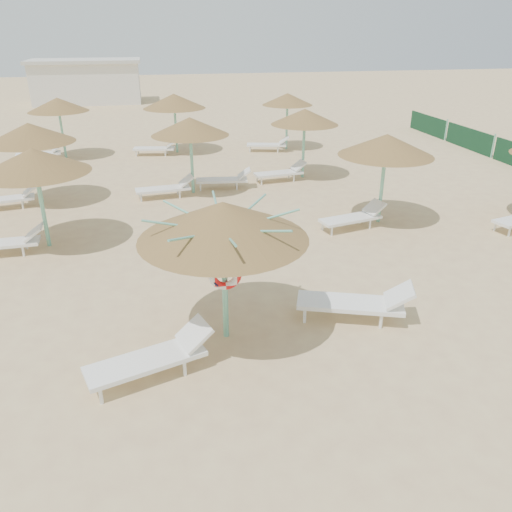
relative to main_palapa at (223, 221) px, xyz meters
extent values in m
plane|color=#D3B981|center=(0.22, -0.04, -2.41)|extent=(120.00, 120.00, 0.00)
cylinder|color=#6FC1A7|center=(0.00, 0.00, -1.25)|extent=(0.11, 0.11, 2.32)
cone|color=olive|center=(0.00, 0.00, 0.01)|extent=(3.09, 3.09, 0.69)
cylinder|color=#6FC1A7|center=(0.00, 0.00, -0.24)|extent=(0.20, 0.20, 0.12)
cylinder|color=#6FC1A7|center=(0.71, 0.00, -0.03)|extent=(1.40, 0.04, 0.35)
cylinder|color=#6FC1A7|center=(0.50, 0.50, -0.03)|extent=(1.02, 1.02, 0.35)
cylinder|color=#6FC1A7|center=(0.00, 0.71, -0.03)|extent=(0.04, 1.40, 0.35)
cylinder|color=#6FC1A7|center=(-0.50, 0.50, -0.03)|extent=(1.02, 1.02, 0.35)
cylinder|color=#6FC1A7|center=(-0.71, 0.00, -0.03)|extent=(1.40, 0.04, 0.35)
cylinder|color=#6FC1A7|center=(-0.50, -0.50, -0.03)|extent=(1.02, 1.02, 0.35)
cylinder|color=#6FC1A7|center=(0.00, -0.71, -0.03)|extent=(0.04, 1.40, 0.35)
cylinder|color=#6FC1A7|center=(0.50, -0.50, -0.03)|extent=(1.02, 1.02, 0.35)
torus|color=red|center=(0.00, -0.10, -1.01)|extent=(0.63, 0.15, 0.63)
cylinder|color=white|center=(-2.26, -1.53, -2.26)|extent=(0.06, 0.06, 0.30)
cylinder|color=white|center=(-2.43, -1.02, -2.26)|extent=(0.06, 0.06, 0.30)
cylinder|color=white|center=(-0.89, -1.07, -2.26)|extent=(0.06, 0.06, 0.30)
cylinder|color=white|center=(-1.06, -0.56, -2.26)|extent=(0.06, 0.06, 0.30)
cube|color=white|center=(-1.53, -1.00, -2.06)|extent=(2.14, 1.27, 0.09)
cube|color=white|center=(-0.67, -0.72, -1.81)|extent=(0.69, 0.77, 0.39)
cylinder|color=white|center=(1.65, 0.15, -2.25)|extent=(0.07, 0.07, 0.32)
cylinder|color=white|center=(1.84, 0.69, -2.25)|extent=(0.07, 0.07, 0.32)
cylinder|color=white|center=(3.09, -0.36, -2.25)|extent=(0.07, 0.07, 0.32)
cylinder|color=white|center=(3.28, 0.17, -2.25)|extent=(0.07, 0.07, 0.32)
cube|color=white|center=(2.60, 0.12, -2.04)|extent=(2.26, 1.39, 0.09)
cube|color=white|center=(3.50, -0.21, -1.77)|extent=(0.75, 0.83, 0.41)
cylinder|color=#6FC1A7|center=(-4.16, 5.40, -1.26)|extent=(0.11, 0.11, 2.30)
cone|color=olive|center=(-4.16, 5.40, -0.01)|extent=(2.83, 2.83, 0.64)
cylinder|color=#6FC1A7|center=(-4.16, 5.40, -0.26)|extent=(0.20, 0.20, 0.12)
cylinder|color=white|center=(-4.70, 4.78, -2.27)|extent=(0.06, 0.06, 0.28)
cylinder|color=white|center=(-4.73, 5.28, -2.27)|extent=(0.06, 0.06, 0.28)
cube|color=white|center=(-5.26, 5.00, -2.09)|extent=(1.93, 0.71, 0.08)
cube|color=white|center=(-4.42, 5.04, -1.85)|extent=(0.51, 0.62, 0.36)
cylinder|color=#6FC1A7|center=(-5.03, 9.36, -1.26)|extent=(0.11, 0.11, 2.30)
cone|color=olive|center=(-5.03, 9.36, -0.01)|extent=(2.84, 2.84, 0.64)
cylinder|color=#6FC1A7|center=(-5.03, 9.36, -0.26)|extent=(0.20, 0.20, 0.12)
cylinder|color=white|center=(-5.54, 8.82, -2.27)|extent=(0.06, 0.06, 0.28)
cylinder|color=white|center=(-5.63, 9.31, -2.27)|extent=(0.06, 0.06, 0.28)
cube|color=white|center=(-6.13, 8.96, -2.09)|extent=(1.98, 0.96, 0.08)
cube|color=white|center=(-5.29, 9.12, -1.85)|extent=(0.59, 0.68, 0.36)
cylinder|color=#6FC1A7|center=(-5.12, 16.05, -1.26)|extent=(0.11, 0.11, 2.30)
cone|color=olive|center=(-5.12, 16.05, -0.02)|extent=(2.65, 2.65, 0.60)
cylinder|color=#6FC1A7|center=(-5.12, 16.05, -0.26)|extent=(0.20, 0.20, 0.12)
cylinder|color=white|center=(-6.98, 15.30, -2.27)|extent=(0.06, 0.06, 0.28)
cylinder|color=white|center=(-7.05, 15.79, -2.27)|extent=(0.06, 0.06, 0.28)
cylinder|color=white|center=(-5.64, 15.48, -2.27)|extent=(0.06, 0.06, 0.28)
cylinder|color=white|center=(-5.71, 15.98, -2.27)|extent=(0.06, 0.06, 0.28)
cube|color=white|center=(-6.22, 15.65, -2.09)|extent=(1.97, 0.88, 0.08)
cube|color=white|center=(-5.38, 15.77, -1.85)|extent=(0.56, 0.66, 0.36)
cylinder|color=#6FC1A7|center=(0.20, 9.50, -1.26)|extent=(0.11, 0.11, 2.30)
cone|color=olive|center=(0.20, 9.50, -0.01)|extent=(2.73, 2.73, 0.61)
cylinder|color=#6FC1A7|center=(0.20, 9.50, -0.26)|extent=(0.20, 0.20, 0.12)
cylinder|color=white|center=(-1.67, 8.76, -2.27)|extent=(0.06, 0.06, 0.28)
cylinder|color=white|center=(-1.72, 9.26, -2.27)|extent=(0.06, 0.06, 0.28)
cylinder|color=white|center=(-0.33, 8.91, -2.27)|extent=(0.06, 0.06, 0.28)
cylinder|color=white|center=(-0.38, 9.41, -2.27)|extent=(0.06, 0.06, 0.28)
cube|color=white|center=(-0.90, 9.10, -2.09)|extent=(1.96, 0.82, 0.08)
cube|color=white|center=(-0.05, 9.19, -1.85)|extent=(0.55, 0.65, 0.36)
cylinder|color=white|center=(0.48, 9.64, -2.27)|extent=(0.06, 0.06, 0.28)
cylinder|color=white|center=(0.53, 10.13, -2.27)|extent=(0.06, 0.06, 0.28)
cylinder|color=white|center=(1.82, 9.49, -2.27)|extent=(0.06, 0.06, 0.28)
cylinder|color=white|center=(1.87, 9.99, -2.27)|extent=(0.06, 0.06, 0.28)
cube|color=white|center=(1.30, 9.80, -2.09)|extent=(1.96, 0.82, 0.08)
cube|color=white|center=(2.15, 9.71, -1.85)|extent=(0.55, 0.65, 0.36)
cylinder|color=#6FC1A7|center=(0.01, 16.11, -1.26)|extent=(0.11, 0.11, 2.30)
cone|color=olive|center=(0.01, 16.11, -0.01)|extent=(2.91, 2.91, 0.65)
cylinder|color=#6FC1A7|center=(0.01, 16.11, -0.26)|extent=(0.20, 0.20, 0.12)
cylinder|color=white|center=(-1.92, 15.60, -2.27)|extent=(0.06, 0.06, 0.28)
cylinder|color=white|center=(-1.83, 16.09, -2.27)|extent=(0.06, 0.06, 0.28)
cylinder|color=white|center=(-0.58, 15.38, -2.27)|extent=(0.06, 0.06, 0.28)
cylinder|color=white|center=(-0.50, 15.87, -2.27)|extent=(0.06, 0.06, 0.28)
cube|color=white|center=(-1.09, 15.71, -2.09)|extent=(1.98, 0.93, 0.08)
cube|color=white|center=(-0.25, 15.57, -1.85)|extent=(0.58, 0.67, 0.36)
cylinder|color=#6FC1A7|center=(5.59, 5.32, -1.26)|extent=(0.11, 0.11, 2.30)
cone|color=olive|center=(5.59, 5.32, -0.01)|extent=(2.81, 2.81, 0.63)
cylinder|color=#6FC1A7|center=(5.59, 5.32, -0.26)|extent=(0.20, 0.20, 0.12)
cylinder|color=white|center=(3.77, 4.49, -2.27)|extent=(0.06, 0.06, 0.28)
cylinder|color=white|center=(3.66, 4.98, -2.27)|extent=(0.06, 0.06, 0.28)
cylinder|color=white|center=(5.08, 4.80, -2.27)|extent=(0.06, 0.06, 0.28)
cylinder|color=white|center=(4.97, 5.29, -2.27)|extent=(0.06, 0.06, 0.28)
cube|color=white|center=(4.49, 4.92, -2.09)|extent=(1.99, 1.04, 0.08)
cube|color=white|center=(5.32, 5.11, -1.85)|extent=(0.61, 0.69, 0.36)
cylinder|color=#6FC1A7|center=(4.71, 10.69, -1.26)|extent=(0.11, 0.11, 2.30)
cone|color=olive|center=(4.71, 10.69, -0.02)|extent=(2.62, 2.62, 0.59)
cylinder|color=#6FC1A7|center=(4.71, 10.69, -0.26)|extent=(0.20, 0.20, 0.12)
cylinder|color=white|center=(2.86, 9.93, -2.27)|extent=(0.06, 0.06, 0.28)
cylinder|color=white|center=(2.79, 10.42, -2.27)|extent=(0.06, 0.06, 0.28)
cylinder|color=white|center=(4.19, 10.11, -2.27)|extent=(0.06, 0.06, 0.28)
cylinder|color=white|center=(4.12, 10.61, -2.27)|extent=(0.06, 0.06, 0.28)
cube|color=white|center=(3.61, 10.29, -2.09)|extent=(1.97, 0.88, 0.08)
cube|color=white|center=(4.46, 10.40, -1.85)|extent=(0.56, 0.66, 0.36)
cylinder|color=#6FC1A7|center=(5.39, 15.83, -1.26)|extent=(0.11, 0.11, 2.30)
cone|color=olive|center=(5.39, 15.83, -0.02)|extent=(2.43, 2.43, 0.55)
cylinder|color=#6FC1A7|center=(5.39, 15.83, -0.26)|extent=(0.20, 0.20, 0.12)
cylinder|color=white|center=(3.46, 15.37, -2.27)|extent=(0.06, 0.06, 0.28)
cylinder|color=white|center=(3.57, 15.86, -2.27)|extent=(0.06, 0.06, 0.28)
cylinder|color=white|center=(4.77, 15.06, -2.27)|extent=(0.06, 0.06, 0.28)
cylinder|color=white|center=(4.89, 15.55, -2.27)|extent=(0.06, 0.06, 0.28)
cube|color=white|center=(4.29, 15.43, -2.09)|extent=(1.99, 1.05, 0.08)
cube|color=white|center=(5.12, 15.23, -1.85)|extent=(0.61, 0.70, 0.36)
cylinder|color=white|center=(8.78, 3.41, -2.27)|extent=(0.06, 0.06, 0.28)
cylinder|color=white|center=(8.66, 3.89, -2.27)|extent=(0.06, 0.06, 0.28)
cube|color=silver|center=(-5.78, 34.96, -0.91)|extent=(8.00, 4.00, 3.00)
cube|color=beige|center=(-5.78, 34.96, 0.72)|extent=(8.40, 4.40, 0.25)
cube|color=#174521|center=(14.22, 13.96, -1.91)|extent=(0.08, 3.80, 1.00)
cylinder|color=#6FC1A7|center=(14.22, 12.06, -1.86)|extent=(0.08, 0.08, 1.10)
cube|color=#174521|center=(14.22, 17.96, -1.91)|extent=(0.08, 3.80, 1.00)
cylinder|color=#6FC1A7|center=(14.22, 16.06, -1.86)|extent=(0.08, 0.08, 1.10)
camera|label=1|loc=(-1.09, -8.22, 3.13)|focal=35.00mm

